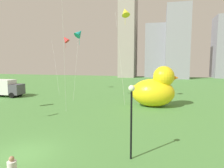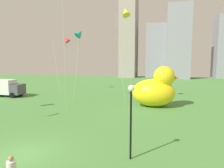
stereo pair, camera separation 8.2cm
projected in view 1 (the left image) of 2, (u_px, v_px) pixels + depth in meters
The scene contains 8 objects.
ground_plane at pixel (23, 155), 12.37m from camera, with size 140.00×140.00×0.00m, color #4D8740.
giant_inflatable_duck at pixel (155, 89), 25.62m from camera, with size 6.40×4.10×5.30m.
lamppost at pixel (131, 108), 11.49m from camera, with size 0.38×0.38×4.48m.
box_truck at pixel (5, 88), 33.00m from camera, with size 5.81×2.66×2.85m.
city_skyline at pixel (170, 44), 73.50m from camera, with size 43.70×15.33×32.89m.
kite_red at pixel (66, 39), 38.38m from camera, with size 3.86×3.66×11.02m.
kite_teal at pixel (79, 33), 29.15m from camera, with size 1.86×1.91×10.83m.
kite_yellow at pixel (125, 12), 26.70m from camera, with size 2.20×2.25×13.33m.
Camera 1 is at (8.21, -10.15, 5.81)m, focal length 31.50 mm.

